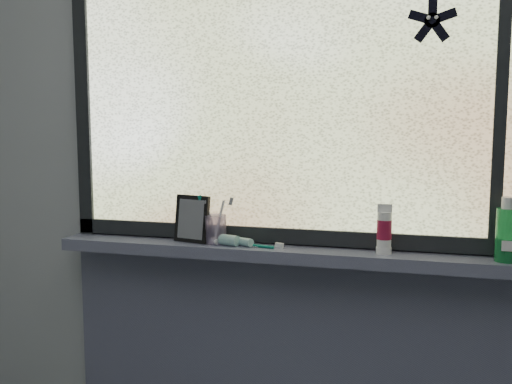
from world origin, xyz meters
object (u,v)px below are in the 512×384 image
Objects in this scene: vanity_mirror at (192,219)px; toothbrush_cup at (215,229)px; mouthwash_bottle at (507,229)px; cream_tube at (384,227)px.

vanity_mirror is 0.09m from toothbrush_cup.
mouthwash_bottle reaches higher than toothbrush_cup.
cream_tube is (-0.35, 0.01, -0.01)m from mouthwash_bottle.
cream_tube is at bearing 178.17° from mouthwash_bottle.
toothbrush_cup is 0.61× the size of mouthwash_bottle.
mouthwash_bottle is at bearing -1.18° from toothbrush_cup.
vanity_mirror is 1.02× the size of mouthwash_bottle.
cream_tube reaches higher than toothbrush_cup.
mouthwash_bottle reaches higher than vanity_mirror.
cream_tube is (0.55, -0.01, 0.03)m from toothbrush_cup.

